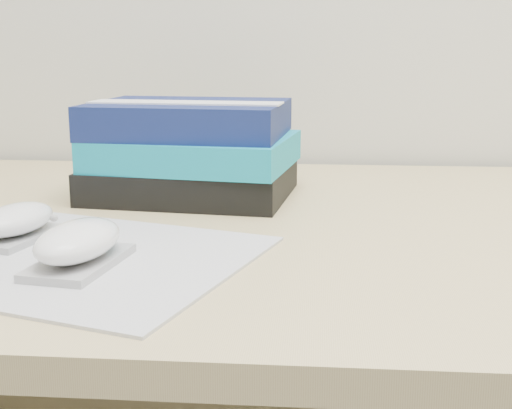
# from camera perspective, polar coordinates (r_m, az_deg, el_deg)

# --- Properties ---
(desk) EXTENTS (1.60, 0.80, 0.73)m
(desk) POSITION_cam_1_polar(r_m,az_deg,el_deg) (1.00, 3.62, -13.46)
(desk) COLOR tan
(desk) RESTS_ON ground
(mousepad) EXTENTS (0.44, 0.39, 0.00)m
(mousepad) POSITION_cam_1_polar(r_m,az_deg,el_deg) (0.73, -15.57, -3.95)
(mousepad) COLOR #9B9CA3
(mousepad) RESTS_ON desk
(mouse_rear) EXTENTS (0.08, 0.12, 0.04)m
(mouse_rear) POSITION_cam_1_polar(r_m,az_deg,el_deg) (0.79, -18.64, -1.36)
(mouse_rear) COLOR #9A9A9C
(mouse_rear) RESTS_ON mousepad
(mouse_front) EXTENTS (0.08, 0.13, 0.05)m
(mouse_front) POSITION_cam_1_polar(r_m,az_deg,el_deg) (0.68, -14.02, -3.12)
(mouse_front) COLOR #A2A2A4
(mouse_front) RESTS_ON mousepad
(book_stack) EXTENTS (0.29, 0.24, 0.13)m
(book_stack) POSITION_cam_1_polar(r_m,az_deg,el_deg) (0.98, -5.17, 4.35)
(book_stack) COLOR black
(book_stack) RESTS_ON desk
(pouch) EXTENTS (0.15, 0.12, 0.13)m
(pouch) POSITION_cam_1_polar(r_m,az_deg,el_deg) (1.02, -3.28, 4.56)
(pouch) COLOR black
(pouch) RESTS_ON desk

